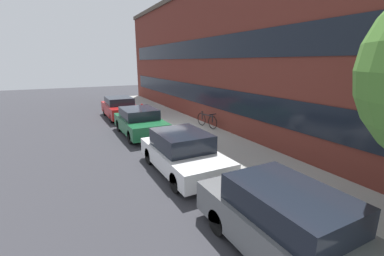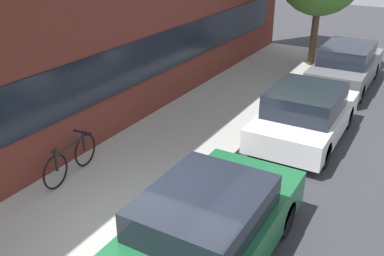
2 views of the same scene
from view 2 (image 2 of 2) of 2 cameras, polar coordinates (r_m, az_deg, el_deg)
The scene contains 6 objects.
ground_plane at distance 7.32m, azimuth -6.76°, elevation -15.93°, with size 56.00×56.00×0.00m, color #333338.
sidewalk_strip at distance 8.09m, azimuth -15.45°, elevation -11.64°, with size 28.00×2.96×0.15m.
parked_car_green at distance 6.66m, azimuth 2.14°, elevation -12.98°, with size 3.95×1.81×1.35m.
parked_car_white at distance 10.84m, azimuth 14.86°, elevation 1.80°, with size 3.84×1.79×1.36m.
parked_car_grey at distance 15.11m, azimuth 19.86°, elevation 7.79°, with size 4.28×1.66×1.43m.
bicycle at distance 9.06m, azimuth -15.83°, elevation -3.89°, with size 1.68×0.44×0.81m.
Camera 2 is at (-4.35, -3.47, 4.76)m, focal length 40.00 mm.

